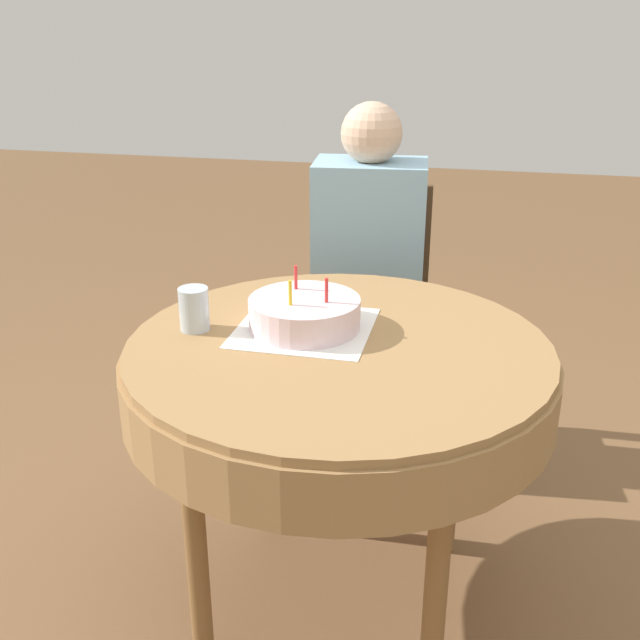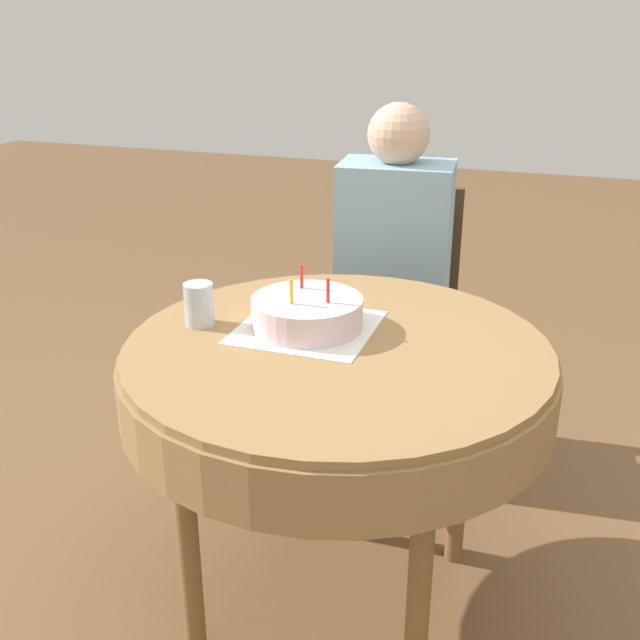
{
  "view_description": "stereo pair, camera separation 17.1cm",
  "coord_description": "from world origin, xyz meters",
  "px_view_note": "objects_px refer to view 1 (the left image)",
  "views": [
    {
      "loc": [
        0.31,
        -1.52,
        1.44
      ],
      "look_at": [
        -0.05,
        0.02,
        0.79
      ],
      "focal_mm": 42.0,
      "sensor_mm": 36.0,
      "label": 1
    },
    {
      "loc": [
        0.47,
        -1.48,
        1.44
      ],
      "look_at": [
        -0.05,
        0.02,
        0.79
      ],
      "focal_mm": 42.0,
      "sensor_mm": 36.0,
      "label": 2
    }
  ],
  "objects_px": {
    "birthday_cake": "(304,313)",
    "chair": "(368,308)",
    "person": "(368,254)",
    "drinking_glass": "(195,308)"
  },
  "relations": [
    {
      "from": "birthday_cake",
      "to": "chair",
      "type": "bearing_deg",
      "value": 88.16
    },
    {
      "from": "person",
      "to": "birthday_cake",
      "type": "relative_size",
      "value": 4.49
    },
    {
      "from": "birthday_cake",
      "to": "drinking_glass",
      "type": "xyz_separation_m",
      "value": [
        -0.25,
        -0.06,
        0.01
      ]
    },
    {
      "from": "chair",
      "to": "birthday_cake",
      "type": "relative_size",
      "value": 3.37
    },
    {
      "from": "drinking_glass",
      "to": "birthday_cake",
      "type": "bearing_deg",
      "value": 13.74
    },
    {
      "from": "person",
      "to": "birthday_cake",
      "type": "distance_m",
      "value": 0.71
    },
    {
      "from": "person",
      "to": "chair",
      "type": "bearing_deg",
      "value": 90.0
    },
    {
      "from": "chair",
      "to": "birthday_cake",
      "type": "xyz_separation_m",
      "value": [
        -0.03,
        -0.8,
        0.29
      ]
    },
    {
      "from": "chair",
      "to": "drinking_glass",
      "type": "xyz_separation_m",
      "value": [
        -0.28,
        -0.86,
        0.31
      ]
    },
    {
      "from": "chair",
      "to": "person",
      "type": "bearing_deg",
      "value": -90.0
    }
  ]
}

